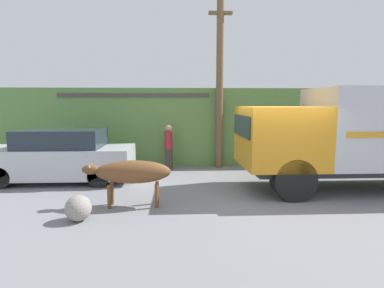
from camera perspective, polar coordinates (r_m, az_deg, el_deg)
name	(u,v)px	position (r m, az deg, el deg)	size (l,w,h in m)	color
ground_plane	(275,196)	(8.70, 15.62, -9.58)	(60.00, 60.00, 0.00)	gray
hillside_embankment	(230,123)	(15.40, 7.32, 4.01)	(32.00, 6.15, 3.17)	#608C47
building_backdrop	(139,128)	(13.53, -10.06, 3.08)	(5.96, 2.70, 2.96)	#99ADB7
cargo_truck	(369,133)	(10.19, 30.63, 1.84)	(7.20, 2.40, 2.99)	#2D2D2D
brown_cow	(132,172)	(7.55, -11.45, -5.33)	(2.17, 0.57, 1.16)	brown
parked_suv	(60,157)	(10.72, -23.85, -2.19)	(4.71, 1.82, 1.72)	silver
pedestrian_on_hill	(169,145)	(11.64, -4.49, -0.18)	(0.37, 0.37, 1.73)	#38332D
utility_pole	(220,80)	(12.00, 5.29, 12.13)	(0.90, 0.28, 6.78)	brown
roadside_rock	(78,208)	(7.09, -20.84, -11.36)	(0.56, 0.56, 0.56)	gray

